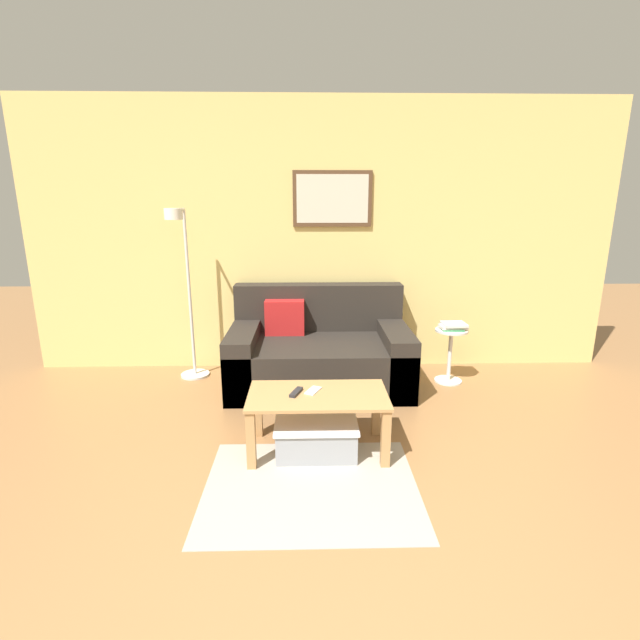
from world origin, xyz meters
TOP-DOWN VIEW (x-y plane):
  - wall_back at (0.00, 3.48)m, footprint 5.60×0.09m
  - area_rug at (-0.12, 1.37)m, footprint 1.25×1.00m
  - couch at (-0.04, 2.98)m, footprint 1.58×0.97m
  - coffee_table at (-0.07, 1.79)m, footprint 0.91×0.49m
  - storage_bin at (-0.09, 1.78)m, footprint 0.54×0.41m
  - floor_lamp at (-1.22, 3.05)m, footprint 0.27×0.53m
  - side_table at (1.16, 2.97)m, footprint 0.29×0.29m
  - book_stack at (1.17, 2.98)m, footprint 0.25×0.19m
  - remote_control at (-0.22, 1.80)m, footprint 0.09×0.15m
  - cell_phone at (-0.10, 1.84)m, footprint 0.12×0.15m

SIDE VIEW (x-z plane):
  - area_rug at x=-0.12m, z-range 0.00..0.01m
  - storage_bin at x=-0.09m, z-range 0.00..0.23m
  - couch at x=-0.04m, z-range -0.14..0.72m
  - side_table at x=1.16m, z-range 0.05..0.55m
  - coffee_table at x=-0.07m, z-range 0.12..0.53m
  - cell_phone at x=-0.10m, z-range 0.40..0.41m
  - remote_control at x=-0.22m, z-range 0.40..0.42m
  - book_stack at x=1.17m, z-range 0.50..0.56m
  - floor_lamp at x=-1.22m, z-range 0.10..1.67m
  - wall_back at x=0.00m, z-range 0.00..2.55m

